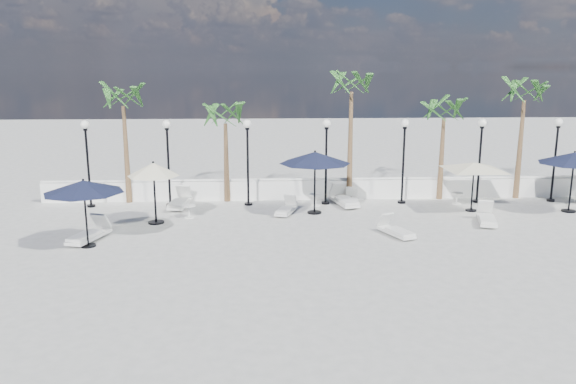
{
  "coord_description": "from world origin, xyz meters",
  "views": [
    {
      "loc": [
        -2.93,
        -18.17,
        6.09
      ],
      "look_at": [
        -1.91,
        2.37,
        1.5
      ],
      "focal_mm": 35.0,
      "sensor_mm": 36.0,
      "label": 1
    }
  ],
  "objects_px": {
    "lounger_3": "(396,230)",
    "parasol_cream_small": "(153,170)",
    "parasol_navy_left": "(84,187)",
    "lounger_4": "(352,200)",
    "parasol_navy_right": "(574,158)",
    "lounger_2": "(286,209)",
    "parasol_cream_sq_a": "(474,163)",
    "lounger_0": "(89,234)",
    "lounger_1": "(180,202)",
    "lounger_5": "(344,199)",
    "parasol_navy_mid": "(315,158)",
    "lounger_6": "(487,218)"
  },
  "relations": [
    {
      "from": "parasol_cream_sq_a",
      "to": "parasol_cream_small",
      "type": "relative_size",
      "value": 1.85
    },
    {
      "from": "lounger_1",
      "to": "lounger_3",
      "type": "relative_size",
      "value": 1.17
    },
    {
      "from": "parasol_navy_left",
      "to": "parasol_navy_mid",
      "type": "xyz_separation_m",
      "value": [
        8.28,
        4.15,
        0.26
      ]
    },
    {
      "from": "lounger_4",
      "to": "parasol_navy_right",
      "type": "height_order",
      "value": "parasol_navy_right"
    },
    {
      "from": "lounger_5",
      "to": "parasol_navy_mid",
      "type": "relative_size",
      "value": 0.75
    },
    {
      "from": "lounger_4",
      "to": "parasol_navy_right",
      "type": "bearing_deg",
      "value": -2.94
    },
    {
      "from": "lounger_3",
      "to": "lounger_4",
      "type": "height_order",
      "value": "lounger_3"
    },
    {
      "from": "lounger_6",
      "to": "parasol_navy_right",
      "type": "bearing_deg",
      "value": 37.74
    },
    {
      "from": "lounger_1",
      "to": "parasol_navy_right",
      "type": "distance_m",
      "value": 17.04
    },
    {
      "from": "lounger_0",
      "to": "lounger_4",
      "type": "xyz_separation_m",
      "value": [
        10.26,
        4.82,
        -0.04
      ]
    },
    {
      "from": "parasol_navy_right",
      "to": "lounger_3",
      "type": "bearing_deg",
      "value": -159.25
    },
    {
      "from": "lounger_6",
      "to": "parasol_navy_right",
      "type": "xyz_separation_m",
      "value": [
        4.29,
        1.69,
        2.08
      ]
    },
    {
      "from": "lounger_2",
      "to": "lounger_5",
      "type": "bearing_deg",
      "value": 46.74
    },
    {
      "from": "lounger_4",
      "to": "parasol_navy_left",
      "type": "xyz_separation_m",
      "value": [
        -10.11,
        -5.47,
        1.9
      ]
    },
    {
      "from": "parasol_cream_small",
      "to": "lounger_2",
      "type": "bearing_deg",
      "value": 12.62
    },
    {
      "from": "parasol_navy_left",
      "to": "parasol_navy_mid",
      "type": "distance_m",
      "value": 9.27
    },
    {
      "from": "lounger_1",
      "to": "parasol_navy_right",
      "type": "xyz_separation_m",
      "value": [
        16.83,
        -1.61,
        2.06
      ]
    },
    {
      "from": "parasol_navy_right",
      "to": "parasol_navy_mid",
      "type": "bearing_deg",
      "value": 178.47
    },
    {
      "from": "lounger_0",
      "to": "lounger_4",
      "type": "relative_size",
      "value": 1.18
    },
    {
      "from": "parasol_navy_left",
      "to": "lounger_4",
      "type": "bearing_deg",
      "value": 28.39
    },
    {
      "from": "lounger_4",
      "to": "parasol_cream_sq_a",
      "type": "bearing_deg",
      "value": -7.28
    },
    {
      "from": "lounger_6",
      "to": "parasol_navy_right",
      "type": "relative_size",
      "value": 0.69
    },
    {
      "from": "lounger_1",
      "to": "parasol_navy_mid",
      "type": "distance_m",
      "value": 6.38
    },
    {
      "from": "lounger_1",
      "to": "lounger_5",
      "type": "height_order",
      "value": "lounger_5"
    },
    {
      "from": "lounger_3",
      "to": "parasol_cream_small",
      "type": "xyz_separation_m",
      "value": [
        -9.14,
        2.18,
        1.93
      ]
    },
    {
      "from": "lounger_5",
      "to": "lounger_1",
      "type": "bearing_deg",
      "value": 167.43
    },
    {
      "from": "parasol_navy_mid",
      "to": "parasol_navy_right",
      "type": "relative_size",
      "value": 1.02
    },
    {
      "from": "lounger_4",
      "to": "parasol_navy_left",
      "type": "relative_size",
      "value": 0.66
    },
    {
      "from": "lounger_3",
      "to": "parasol_navy_left",
      "type": "bearing_deg",
      "value": 160.23
    },
    {
      "from": "lounger_2",
      "to": "lounger_6",
      "type": "xyz_separation_m",
      "value": [
        7.88,
        -1.9,
        0.03
      ]
    },
    {
      "from": "lounger_1",
      "to": "lounger_6",
      "type": "bearing_deg",
      "value": -9.3
    },
    {
      "from": "lounger_1",
      "to": "parasol_cream_small",
      "type": "distance_m",
      "value": 3.24
    },
    {
      "from": "lounger_1",
      "to": "parasol_navy_mid",
      "type": "xyz_separation_m",
      "value": [
        5.87,
        -1.32,
        2.11
      ]
    },
    {
      "from": "lounger_2",
      "to": "lounger_5",
      "type": "xyz_separation_m",
      "value": [
        2.67,
        1.4,
        0.06
      ]
    },
    {
      "from": "lounger_6",
      "to": "lounger_1",
      "type": "bearing_deg",
      "value": -178.53
    },
    {
      "from": "lounger_5",
      "to": "parasol_cream_small",
      "type": "relative_size",
      "value": 0.91
    },
    {
      "from": "lounger_0",
      "to": "lounger_5",
      "type": "bearing_deg",
      "value": 43.65
    },
    {
      "from": "parasol_navy_mid",
      "to": "parasol_navy_right",
      "type": "height_order",
      "value": "parasol_navy_mid"
    },
    {
      "from": "lounger_1",
      "to": "parasol_cream_small",
      "type": "xyz_separation_m",
      "value": [
        -0.59,
        -2.57,
        1.88
      ]
    },
    {
      "from": "lounger_2",
      "to": "lounger_3",
      "type": "bearing_deg",
      "value": -21.76
    },
    {
      "from": "lounger_0",
      "to": "parasol_cream_sq_a",
      "type": "distance_m",
      "value": 15.76
    },
    {
      "from": "lounger_5",
      "to": "lounger_6",
      "type": "distance_m",
      "value": 6.17
    },
    {
      "from": "parasol_navy_right",
      "to": "parasol_cream_small",
      "type": "relative_size",
      "value": 1.18
    },
    {
      "from": "lounger_1",
      "to": "parasol_navy_right",
      "type": "bearing_deg",
      "value": -0.01
    },
    {
      "from": "parasol_navy_left",
      "to": "parasol_navy_right",
      "type": "distance_m",
      "value": 19.63
    },
    {
      "from": "lounger_4",
      "to": "parasol_navy_left",
      "type": "distance_m",
      "value": 11.65
    },
    {
      "from": "lounger_4",
      "to": "lounger_6",
      "type": "distance_m",
      "value": 5.86
    },
    {
      "from": "parasol_navy_left",
      "to": "parasol_navy_right",
      "type": "xyz_separation_m",
      "value": [
        19.25,
        3.85,
        0.21
      ]
    },
    {
      "from": "lounger_2",
      "to": "parasol_cream_sq_a",
      "type": "relative_size",
      "value": 0.38
    },
    {
      "from": "lounger_0",
      "to": "lounger_5",
      "type": "xyz_separation_m",
      "value": [
        9.89,
        4.82,
        0.02
      ]
    }
  ]
}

